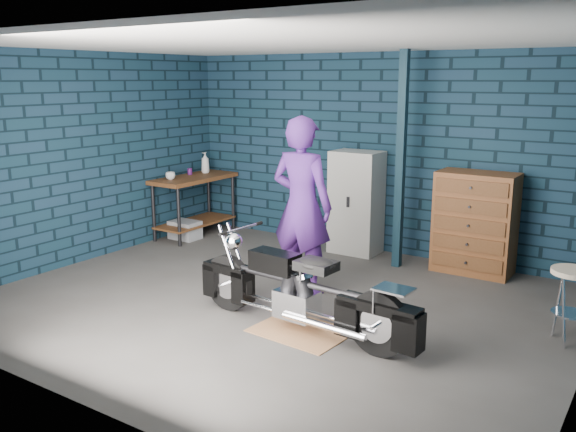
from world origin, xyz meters
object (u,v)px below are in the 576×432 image
(person, at_px, (302,206))
(locker, at_px, (356,203))
(workbench, at_px, (195,206))
(storage_bin, at_px, (185,230))
(shop_stool, at_px, (570,306))
(motorcycle, at_px, (301,286))
(tool_chest, at_px, (475,223))

(person, distance_m, locker, 1.78)
(workbench, xyz_separation_m, storage_bin, (0.02, -0.26, -0.32))
(person, distance_m, shop_stool, 2.83)
(motorcycle, distance_m, person, 1.25)
(motorcycle, xyz_separation_m, storage_bin, (-3.28, 1.96, -0.32))
(motorcycle, height_order, tool_chest, tool_chest)
(motorcycle, bearing_deg, workbench, 150.54)
(person, relative_size, locker, 1.41)
(person, height_order, tool_chest, person)
(locker, bearing_deg, tool_chest, 0.00)
(workbench, xyz_separation_m, tool_chest, (4.11, 0.49, 0.17))
(storage_bin, height_order, tool_chest, tool_chest)
(person, xyz_separation_m, storage_bin, (-2.68, 1.00, -0.85))
(motorcycle, distance_m, shop_stool, 2.44)
(locker, bearing_deg, workbench, -168.81)
(person, height_order, shop_stool, person)
(shop_stool, bearing_deg, locker, 152.07)
(tool_chest, bearing_deg, shop_stool, -49.48)
(storage_bin, bearing_deg, tool_chest, 10.39)
(motorcycle, distance_m, tool_chest, 2.83)
(storage_bin, distance_m, locker, 2.64)
(tool_chest, relative_size, shop_stool, 1.80)
(motorcycle, distance_m, storage_bin, 3.84)
(storage_bin, bearing_deg, locker, 16.92)
(workbench, distance_m, tool_chest, 4.14)
(workbench, relative_size, motorcycle, 0.67)
(locker, relative_size, shop_stool, 2.02)
(locker, distance_m, shop_stool, 3.38)
(workbench, relative_size, shop_stool, 2.02)
(workbench, distance_m, person, 3.03)
(motorcycle, height_order, shop_stool, motorcycle)
(locker, bearing_deg, person, -82.88)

